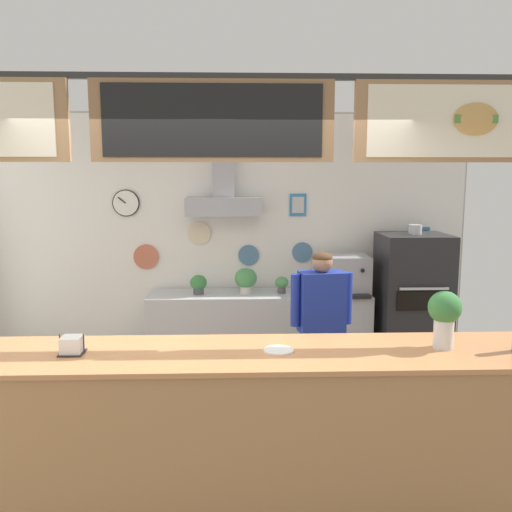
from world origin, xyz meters
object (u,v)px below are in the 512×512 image
at_px(potted_rosemary, 282,284).
at_px(potted_basil, 246,279).
at_px(pizza_oven, 412,304).
at_px(condiment_plate, 279,350).
at_px(espresso_machine, 342,275).
at_px(napkin_holder, 72,346).
at_px(potted_sage, 198,284).
at_px(shop_worker, 321,334).
at_px(basil_vase, 444,316).

relative_size(potted_rosemary, potted_basil, 0.65).
xyz_separation_m(pizza_oven, condiment_plate, (-1.64, -2.48, 0.33)).
xyz_separation_m(espresso_machine, napkin_holder, (-2.13, -2.57, 0.06)).
bearing_deg(potted_sage, shop_worker, -49.04).
distance_m(shop_worker, basil_vase, 1.45).
bearing_deg(potted_rosemary, potted_sage, -178.08).
relative_size(pizza_oven, potted_rosemary, 9.04).
height_order(pizza_oven, potted_basil, pizza_oven).
height_order(potted_basil, napkin_holder, napkin_holder).
bearing_deg(shop_worker, potted_sage, -56.89).
relative_size(potted_rosemary, condiment_plate, 0.97).
distance_m(shop_worker, napkin_holder, 2.15).
distance_m(potted_sage, napkin_holder, 2.65).
relative_size(potted_sage, condiment_plate, 1.13).
bearing_deg(espresso_machine, napkin_holder, -129.55).
distance_m(shop_worker, condiment_plate, 1.38).
relative_size(potted_sage, potted_basil, 0.75).
bearing_deg(potted_rosemary, shop_worker, -80.29).
height_order(potted_sage, potted_basil, potted_basil).
bearing_deg(potted_basil, potted_sage, -176.79).
relative_size(espresso_machine, potted_rosemary, 3.15).
xyz_separation_m(pizza_oven, napkin_holder, (-2.88, -2.48, 0.38)).
bearing_deg(shop_worker, napkin_holder, 29.00).
relative_size(pizza_oven, potted_sage, 7.81).
relative_size(shop_worker, potted_sage, 7.27).
xyz_separation_m(potted_basil, napkin_holder, (-1.08, -2.61, 0.11)).
bearing_deg(napkin_holder, condiment_plate, 0.04).
distance_m(espresso_machine, potted_basil, 1.05).
distance_m(potted_basil, basil_vase, 2.85).
distance_m(espresso_machine, napkin_holder, 3.34).
relative_size(potted_sage, potted_rosemary, 1.16).
height_order(napkin_holder, condiment_plate, napkin_holder).
bearing_deg(espresso_machine, condiment_plate, -109.00).
bearing_deg(potted_sage, basil_vase, -56.45).
xyz_separation_m(espresso_machine, potted_sage, (-1.56, 0.01, -0.09)).
distance_m(pizza_oven, potted_basil, 1.82).
relative_size(pizza_oven, espresso_machine, 2.87).
bearing_deg(basil_vase, espresso_machine, 93.05).
bearing_deg(potted_sage, potted_rosemary, 1.92).
bearing_deg(pizza_oven, condiment_plate, -123.43).
xyz_separation_m(potted_rosemary, napkin_holder, (-1.47, -2.61, 0.16)).
relative_size(napkin_holder, basil_vase, 0.41).
xyz_separation_m(pizza_oven, espresso_machine, (-0.75, 0.09, 0.31)).
distance_m(potted_basil, napkin_holder, 2.83).
xyz_separation_m(potted_basil, condiment_plate, (0.16, -2.61, 0.07)).
distance_m(espresso_machine, basil_vase, 2.56).
height_order(shop_worker, potted_rosemary, shop_worker).
height_order(potted_sage, napkin_holder, napkin_holder).
xyz_separation_m(potted_basil, basil_vase, (1.18, -2.58, 0.26)).
bearing_deg(potted_sage, napkin_holder, -102.44).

